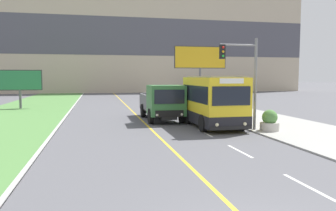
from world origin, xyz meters
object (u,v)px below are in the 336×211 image
object	(u,v)px
dump_truck	(163,103)
billboard_large	(200,59)
city_bus	(214,102)
planter_round_second	(232,112)
traffic_light_mast	(245,72)
billboard_small	(20,81)
planter_round_near	(270,122)

from	to	relation	value
dump_truck	billboard_large	xyz separation A→B (m)	(7.20, 13.88, 3.88)
city_bus	planter_round_second	world-z (taller)	city_bus
traffic_light_mast	planter_round_second	size ratio (longest dim) A/B	4.55
city_bus	billboard_large	bearing A→B (deg)	74.83
dump_truck	traffic_light_mast	bearing A→B (deg)	-54.48
city_bus	billboard_small	bearing A→B (deg)	133.42
dump_truck	traffic_light_mast	size ratio (longest dim) A/B	1.21
city_bus	billboard_small	world-z (taller)	billboard_small
dump_truck	planter_round_second	world-z (taller)	dump_truck
city_bus	dump_truck	world-z (taller)	city_bus
city_bus	dump_truck	bearing A→B (deg)	127.09
city_bus	billboard_large	xyz separation A→B (m)	(4.67, 17.23, 3.55)
city_bus	billboard_large	size ratio (longest dim) A/B	0.84
billboard_small	planter_round_second	size ratio (longest dim) A/B	3.58
dump_truck	planter_round_second	size ratio (longest dim) A/B	5.52
dump_truck	planter_round_near	bearing A→B (deg)	-48.57
dump_truck	billboard_large	size ratio (longest dim) A/B	0.98
billboard_small	planter_round_near	world-z (taller)	billboard_small
billboard_small	planter_round_second	world-z (taller)	billboard_small
city_bus	planter_round_second	size ratio (longest dim) A/B	4.75
city_bus	traffic_light_mast	xyz separation A→B (m)	(1.17, -1.83, 1.82)
traffic_light_mast	city_bus	bearing A→B (deg)	122.49
dump_truck	planter_round_second	xyz separation A→B (m)	(5.00, -0.55, -0.69)
city_bus	dump_truck	size ratio (longest dim) A/B	0.86
billboard_small	planter_round_near	bearing A→B (deg)	-46.12
billboard_large	billboard_small	world-z (taller)	billboard_large
city_bus	traffic_light_mast	bearing A→B (deg)	-57.51
planter_round_near	planter_round_second	distance (m)	5.17
billboard_large	planter_round_near	distance (m)	20.24
billboard_large	dump_truck	bearing A→B (deg)	-117.42
billboard_large	planter_round_near	xyz separation A→B (m)	(-2.15, -19.60, -4.56)
billboard_large	planter_round_near	size ratio (longest dim) A/B	5.51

